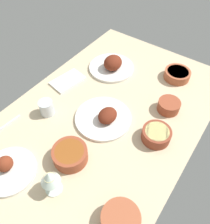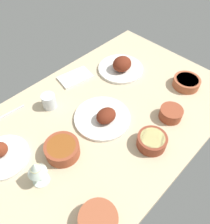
# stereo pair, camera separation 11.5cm
# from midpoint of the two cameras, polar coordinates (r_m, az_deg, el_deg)

# --- Properties ---
(dining_table) EXTENTS (1.40, 0.90, 0.04)m
(dining_table) POSITION_cam_midpoint_polar(r_m,az_deg,el_deg) (1.18, 2.78, -1.42)
(dining_table) COLOR #C6B28E
(dining_table) RESTS_ON ground
(plate_near_viewer) EXTENTS (0.23, 0.23, 0.08)m
(plate_near_viewer) POSITION_cam_midpoint_polar(r_m,az_deg,el_deg) (1.08, -21.46, -10.16)
(plate_near_viewer) COLOR silver
(plate_near_viewer) RESTS_ON dining_table
(plate_far_side) EXTENTS (0.28, 0.28, 0.08)m
(plate_far_side) POSITION_cam_midpoint_polar(r_m,az_deg,el_deg) (1.13, 2.52, -1.47)
(plate_far_side) COLOR silver
(plate_far_side) RESTS_ON dining_table
(plate_center_main) EXTENTS (0.27, 0.27, 0.10)m
(plate_center_main) POSITION_cam_midpoint_polar(r_m,az_deg,el_deg) (1.40, 6.48, 11.10)
(plate_center_main) COLOR silver
(plate_center_main) RESTS_ON dining_table
(bowl_potatoes) EXTENTS (0.13, 0.13, 0.06)m
(bowl_potatoes) POSITION_cam_midpoint_polar(r_m,az_deg,el_deg) (1.07, 14.70, -7.17)
(bowl_potatoes) COLOR brown
(bowl_potatoes) RESTS_ON dining_table
(bowl_cream) EXTENTS (0.14, 0.14, 0.06)m
(bowl_cream) POSITION_cam_midpoint_polar(r_m,az_deg,el_deg) (0.90, 2.35, -25.65)
(bowl_cream) COLOR #A35133
(bowl_cream) RESTS_ON dining_table
(bowl_pasta) EXTENTS (0.11, 0.11, 0.06)m
(bowl_pasta) POSITION_cam_midpoint_polar(r_m,az_deg,el_deg) (1.19, 18.83, -0.43)
(bowl_pasta) COLOR brown
(bowl_pasta) RESTS_ON dining_table
(bowl_soup) EXTENTS (0.15, 0.15, 0.06)m
(bowl_soup) POSITION_cam_midpoint_polar(r_m,az_deg,el_deg) (1.02, -7.45, -9.38)
(bowl_soup) COLOR brown
(bowl_soup) RESTS_ON dining_table
(bowl_onions) EXTENTS (0.15, 0.15, 0.05)m
(bowl_onions) POSITION_cam_midpoint_polar(r_m,az_deg,el_deg) (1.39, 21.97, 6.81)
(bowl_onions) COLOR #A35133
(bowl_onions) RESTS_ON dining_table
(wine_glass) EXTENTS (0.08, 0.08, 0.14)m
(wine_glass) POSITION_cam_midpoint_polar(r_m,az_deg,el_deg) (0.91, -13.33, -13.97)
(wine_glass) COLOR silver
(wine_glass) RESTS_ON dining_table
(water_tumbler) EXTENTS (0.07, 0.07, 0.08)m
(water_tumbler) POSITION_cam_midpoint_polar(r_m,az_deg,el_deg) (1.19, -11.15, 2.53)
(water_tumbler) COLOR silver
(water_tumbler) RESTS_ON dining_table
(folded_napkin) EXTENTS (0.21, 0.15, 0.01)m
(folded_napkin) POSITION_cam_midpoint_polar(r_m,az_deg,el_deg) (1.36, -5.03, 8.52)
(folded_napkin) COLOR white
(folded_napkin) RESTS_ON dining_table
(fork_loose) EXTENTS (0.18, 0.02, 0.01)m
(fork_loose) POSITION_cam_midpoint_polar(r_m,az_deg,el_deg) (1.24, -20.70, -0.63)
(fork_loose) COLOR silver
(fork_loose) RESTS_ON dining_table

